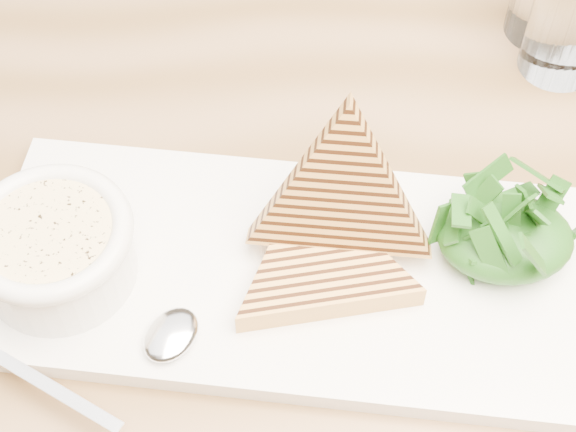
{
  "coord_description": "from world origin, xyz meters",
  "views": [
    {
      "loc": [
        -0.32,
        -0.19,
        1.31
      ],
      "look_at": [
        -0.31,
        0.17,
        0.82
      ],
      "focal_mm": 55.0,
      "sensor_mm": 36.0,
      "label": 1
    }
  ],
  "objects_px": {
    "soup_bowl": "(57,256)",
    "glass_near": "(571,20)",
    "platter": "(289,273)",
    "table_top": "(477,326)"
  },
  "relations": [
    {
      "from": "glass_near",
      "to": "platter",
      "type": "bearing_deg",
      "value": -138.06
    },
    {
      "from": "soup_bowl",
      "to": "glass_near",
      "type": "distance_m",
      "value": 0.46
    },
    {
      "from": "soup_bowl",
      "to": "glass_near",
      "type": "height_order",
      "value": "glass_near"
    },
    {
      "from": "platter",
      "to": "soup_bowl",
      "type": "height_order",
      "value": "soup_bowl"
    },
    {
      "from": "platter",
      "to": "glass_near",
      "type": "xyz_separation_m",
      "value": [
        0.24,
        0.22,
        0.04
      ]
    },
    {
      "from": "table_top",
      "to": "platter",
      "type": "height_order",
      "value": "platter"
    },
    {
      "from": "platter",
      "to": "soup_bowl",
      "type": "relative_size",
      "value": 4.06
    },
    {
      "from": "platter",
      "to": "glass_near",
      "type": "relative_size",
      "value": 4.21
    },
    {
      "from": "soup_bowl",
      "to": "glass_near",
      "type": "xyz_separation_m",
      "value": [
        0.4,
        0.22,
        0.01
      ]
    },
    {
      "from": "table_top",
      "to": "glass_near",
      "type": "distance_m",
      "value": 0.28
    }
  ]
}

